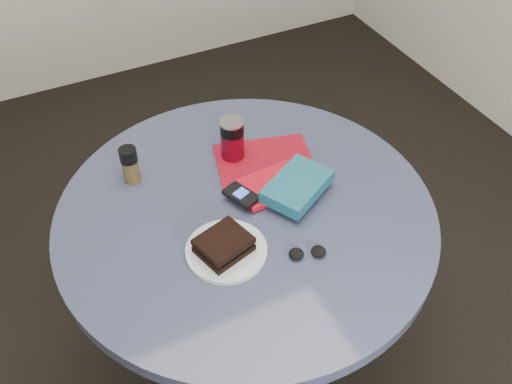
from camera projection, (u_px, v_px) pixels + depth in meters
name	position (u px, v px, depth m)	size (l,w,h in m)	color
ground	(248.00, 356.00, 2.02)	(4.00, 4.00, 0.00)	black
table	(246.00, 249.00, 1.61)	(1.00, 1.00, 0.75)	black
plate	(226.00, 251.00, 1.39)	(0.20, 0.20, 0.01)	silver
sandwich	(224.00, 245.00, 1.36)	(0.14, 0.13, 0.04)	black
soda_can	(232.00, 139.00, 1.60)	(0.08, 0.08, 0.13)	maroon
pepper_grinder	(130.00, 165.00, 1.54)	(0.06, 0.06, 0.11)	#504222
magazine	(265.00, 162.00, 1.63)	(0.27, 0.20, 0.00)	maroon
red_book	(271.00, 185.00, 1.54)	(0.18, 0.12, 0.02)	#AD0D1F
novel	(297.00, 186.00, 1.50)	(0.19, 0.12, 0.04)	#155268
mp3_player	(241.00, 195.00, 1.49)	(0.08, 0.10, 0.02)	black
headphones	(307.00, 253.00, 1.38)	(0.10, 0.06, 0.02)	black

